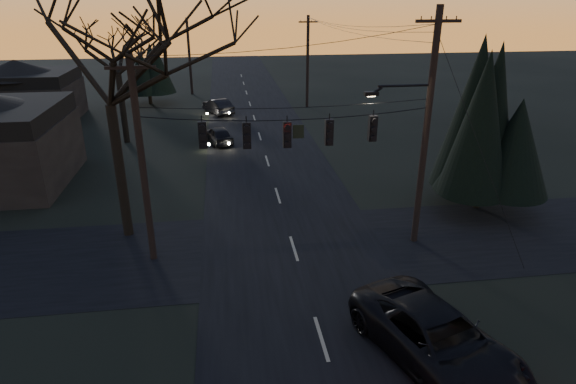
{
  "coord_description": "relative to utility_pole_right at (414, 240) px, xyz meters",
  "views": [
    {
      "loc": [
        -2.8,
        -8.32,
        10.39
      ],
      "look_at": [
        -0.38,
        9.14,
        3.07
      ],
      "focal_mm": 30.0,
      "sensor_mm": 36.0,
      "label": 1
    }
  ],
  "objects": [
    {
      "name": "evergreen_dist",
      "position": [
        -15.44,
        31.44,
        3.4
      ],
      "size": [
        3.95,
        3.95,
        5.62
      ],
      "color": "black",
      "rests_on": "ground"
    },
    {
      "name": "cross_road",
      "position": [
        -5.5,
        0.0,
        0.01
      ],
      "size": [
        60.0,
        7.0,
        0.02
      ],
      "primitive_type": "cube",
      "color": "black",
      "rests_on": "ground"
    },
    {
      "name": "sedan_oncoming_b",
      "position": [
        -8.67,
        26.18,
        0.68
      ],
      "size": [
        3.07,
        4.37,
        1.37
      ],
      "primitive_type": "imported",
      "rotation": [
        0.0,
        0.0,
        3.58
      ],
      "color": "black",
      "rests_on": "ground"
    },
    {
      "name": "bare_tree_left",
      "position": [
        -12.91,
        2.43,
        8.49
      ],
      "size": [
        9.79,
        9.79,
        12.15
      ],
      "color": "black",
      "rests_on": "ground"
    },
    {
      "name": "suv_near",
      "position": [
        -2.3,
        -7.46,
        0.83
      ],
      "size": [
        4.56,
        6.57,
        1.67
      ],
      "primitive_type": "imported",
      "rotation": [
        0.0,
        0.0,
        0.33
      ],
      "color": "black",
      "rests_on": "ground"
    },
    {
      "name": "bare_tree_dist",
      "position": [
        -15.52,
        17.86,
        7.02
      ],
      "size": [
        6.28,
        6.28,
        10.05
      ],
      "color": "black",
      "rests_on": "ground"
    },
    {
      "name": "main_road",
      "position": [
        -5.5,
        10.0,
        0.01
      ],
      "size": [
        8.0,
        120.0,
        0.02
      ],
      "primitive_type": "cube",
      "color": "black",
      "rests_on": "ground"
    },
    {
      "name": "house_left_far",
      "position": [
        -25.5,
        26.0,
        2.6
      ],
      "size": [
        9.0,
        7.0,
        5.2
      ],
      "color": "black",
      "rests_on": "ground"
    },
    {
      "name": "utility_pole_left",
      "position": [
        -11.5,
        0.0,
        0.0
      ],
      "size": [
        1.8,
        0.3,
        8.5
      ],
      "primitive_type": null,
      "color": "black",
      "rests_on": "ground"
    },
    {
      "name": "utility_pole_far_l",
      "position": [
        -11.5,
        36.0,
        0.0
      ],
      "size": [
        0.3,
        0.3,
        8.0
      ],
      "primitive_type": null,
      "color": "black",
      "rests_on": "ground"
    },
    {
      "name": "utility_pole_far_r",
      "position": [
        0.0,
        28.0,
        0.0
      ],
      "size": [
        1.8,
        0.3,
        8.5
      ],
      "primitive_type": null,
      "color": "black",
      "rests_on": "ground"
    },
    {
      "name": "sedan_oncoming_a",
      "position": [
        -8.67,
        16.6,
        0.63
      ],
      "size": [
        2.45,
        3.98,
        1.27
      ],
      "primitive_type": "imported",
      "rotation": [
        0.0,
        0.0,
        3.42
      ],
      "color": "black",
      "rests_on": "ground"
    },
    {
      "name": "evergreen_right",
      "position": [
        4.6,
        3.05,
        4.51
      ],
      "size": [
        4.58,
        4.58,
        7.82
      ],
      "color": "black",
      "rests_on": "ground"
    },
    {
      "name": "span_signal_assembly",
      "position": [
        -5.74,
        0.0,
        5.26
      ],
      "size": [
        11.5,
        0.44,
        1.57
      ],
      "color": "black",
      "rests_on": "ground"
    },
    {
      "name": "utility_pole_right",
      "position": [
        0.0,
        0.0,
        0.0
      ],
      "size": [
        5.0,
        0.3,
        10.0
      ],
      "primitive_type": null,
      "color": "black",
      "rests_on": "ground"
    }
  ]
}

